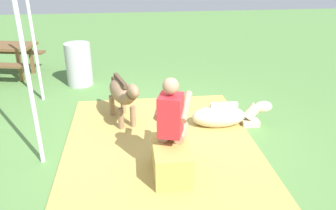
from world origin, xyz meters
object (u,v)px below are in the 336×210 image
pony_lying (225,116)px  picnic_bench (1,52)px  tent_pole_left (28,76)px  person_seated (172,120)px  pony_standing (122,93)px  water_barrel (79,64)px  hay_bale (171,160)px  tent_pole_right (33,36)px

pony_lying → picnic_bench: bearing=55.6°
tent_pole_left → picnic_bench: 4.13m
person_seated → tent_pole_left: bearing=78.6°
pony_standing → tent_pole_left: 1.66m
water_barrel → picnic_bench: (0.74, 1.80, 0.12)m
hay_bale → water_barrel: size_ratio=0.83×
pony_lying → water_barrel: water_barrel is taller
pony_lying → picnic_bench: 5.33m
pony_lying → picnic_bench: size_ratio=0.77×
tent_pole_left → picnic_bench: size_ratio=1.44×
hay_bale → pony_lying: 1.63m
pony_standing → picnic_bench: bearing=45.2°
hay_bale → picnic_bench: size_ratio=0.43×
tent_pole_right → picnic_bench: size_ratio=1.44×
hay_bale → tent_pole_right: tent_pole_right is taller
tent_pole_right → tent_pole_left: bearing=-168.3°
tent_pole_right → picnic_bench: 2.02m
person_seated → picnic_bench: (4.09, 3.38, -0.14)m
hay_bale → pony_lying: size_ratio=0.56×
person_seated → water_barrel: bearing=25.2°
person_seated → water_barrel: 3.71m
person_seated → pony_lying: (1.09, -1.01, -0.53)m
pony_lying → tent_pole_right: (1.50, 3.23, 1.06)m
pony_standing → water_barrel: pony_standing is taller
water_barrel → picnic_bench: size_ratio=0.52×
person_seated → picnic_bench: size_ratio=0.76×
water_barrel → pony_lying: bearing=-131.1°
water_barrel → tent_pole_left: bearing=176.6°
pony_standing → pony_lying: pony_standing is taller
water_barrel → tent_pole_left: size_ratio=0.36×
pony_lying → tent_pole_right: 3.71m
hay_bale → person_seated: bearing=-12.8°
tent_pole_left → picnic_bench: tent_pole_left is taller
tent_pole_left → pony_standing: bearing=-47.8°
hay_bale → pony_standing: (1.52, 0.60, 0.33)m
water_barrel → tent_pole_right: bearing=140.1°
person_seated → pony_standing: person_seated is taller
picnic_bench → tent_pole_left: bearing=-156.5°
tent_pole_right → pony_lying: bearing=-114.9°
water_barrel → tent_pole_right: (-0.76, 0.64, 0.80)m
pony_lying → pony_standing: bearing=80.4°
hay_bale → pony_standing: 1.67m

